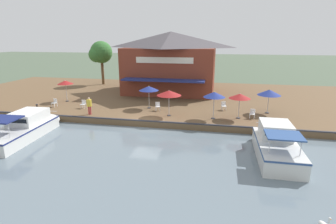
{
  "coord_description": "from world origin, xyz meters",
  "views": [
    {
      "loc": [
        20.89,
        6.13,
        7.66
      ],
      "look_at": [
        -1.0,
        1.78,
        1.3
      ],
      "focal_mm": 28.0,
      "sensor_mm": 36.0,
      "label": 1
    }
  ],
  "objects_px": {
    "cafe_chair_beside_entrance": "(55,102)",
    "cafe_chair_far_corner_seat": "(252,113)",
    "waterfront_restaurant": "(171,62)",
    "patio_umbrella_near_quay_edge": "(65,82)",
    "cafe_chair_under_first_umbrella": "(224,105)",
    "tree_downstream_bank": "(100,53)",
    "patio_umbrella_back_row": "(169,93)",
    "motorboat_fourth_along": "(275,143)",
    "patio_umbrella_mid_patio_right": "(240,96)",
    "mooring_post": "(37,109)",
    "cafe_chair_back_row_seat": "(83,104)",
    "person_at_quay_edge": "(89,104)",
    "patio_umbrella_mid_patio_left": "(214,95)",
    "cafe_chair_mid_patio": "(158,106)",
    "patio_umbrella_far_corner": "(269,92)",
    "patio_umbrella_by_entrance": "(149,88)",
    "motorboat_second_along": "(26,127)"
  },
  "relations": [
    {
      "from": "cafe_chair_beside_entrance",
      "to": "cafe_chair_far_corner_seat",
      "type": "bearing_deg",
      "value": 89.26
    },
    {
      "from": "waterfront_restaurant",
      "to": "patio_umbrella_near_quay_edge",
      "type": "height_order",
      "value": "waterfront_restaurant"
    },
    {
      "from": "cafe_chair_under_first_umbrella",
      "to": "tree_downstream_bank",
      "type": "distance_m",
      "value": 22.38
    },
    {
      "from": "patio_umbrella_near_quay_edge",
      "to": "patio_umbrella_back_row",
      "type": "distance_m",
      "value": 13.03
    },
    {
      "from": "cafe_chair_under_first_umbrella",
      "to": "cafe_chair_beside_entrance",
      "type": "bearing_deg",
      "value": -83.13
    },
    {
      "from": "patio_umbrella_near_quay_edge",
      "to": "motorboat_fourth_along",
      "type": "xyz_separation_m",
      "value": [
        9.11,
        20.93,
        -1.94
      ]
    },
    {
      "from": "patio_umbrella_mid_patio_right",
      "to": "cafe_chair_beside_entrance",
      "type": "height_order",
      "value": "patio_umbrella_mid_patio_right"
    },
    {
      "from": "waterfront_restaurant",
      "to": "mooring_post",
      "type": "relative_size",
      "value": 12.44
    },
    {
      "from": "patio_umbrella_mid_patio_right",
      "to": "cafe_chair_under_first_umbrella",
      "type": "xyz_separation_m",
      "value": [
        -2.59,
        -1.3,
        -1.58
      ]
    },
    {
      "from": "patio_umbrella_mid_patio_right",
      "to": "patio_umbrella_near_quay_edge",
      "type": "relative_size",
      "value": 0.95
    },
    {
      "from": "cafe_chair_far_corner_seat",
      "to": "patio_umbrella_back_row",
      "type": "bearing_deg",
      "value": -85.0
    },
    {
      "from": "cafe_chair_under_first_umbrella",
      "to": "cafe_chair_far_corner_seat",
      "type": "height_order",
      "value": "same"
    },
    {
      "from": "cafe_chair_back_row_seat",
      "to": "person_at_quay_edge",
      "type": "xyz_separation_m",
      "value": [
        2.02,
        1.76,
        0.57
      ]
    },
    {
      "from": "motorboat_fourth_along",
      "to": "patio_umbrella_mid_patio_right",
      "type": "bearing_deg",
      "value": -161.81
    },
    {
      "from": "patio_umbrella_mid_patio_left",
      "to": "cafe_chair_mid_patio",
      "type": "bearing_deg",
      "value": -107.28
    },
    {
      "from": "patio_umbrella_far_corner",
      "to": "cafe_chair_far_corner_seat",
      "type": "bearing_deg",
      "value": -38.27
    },
    {
      "from": "patio_umbrella_far_corner",
      "to": "cafe_chair_mid_patio",
      "type": "relative_size",
      "value": 2.77
    },
    {
      "from": "patio_umbrella_by_entrance",
      "to": "cafe_chair_under_first_umbrella",
      "type": "height_order",
      "value": "patio_umbrella_by_entrance"
    },
    {
      "from": "waterfront_restaurant",
      "to": "cafe_chair_beside_entrance",
      "type": "distance_m",
      "value": 15.28
    },
    {
      "from": "patio_umbrella_far_corner",
      "to": "mooring_post",
      "type": "height_order",
      "value": "patio_umbrella_far_corner"
    },
    {
      "from": "patio_umbrella_mid_patio_left",
      "to": "waterfront_restaurant",
      "type": "bearing_deg",
      "value": -152.32
    },
    {
      "from": "patio_umbrella_near_quay_edge",
      "to": "person_at_quay_edge",
      "type": "bearing_deg",
      "value": 49.08
    },
    {
      "from": "cafe_chair_back_row_seat",
      "to": "cafe_chair_under_first_umbrella",
      "type": "bearing_deg",
      "value": 98.18
    },
    {
      "from": "patio_umbrella_back_row",
      "to": "cafe_chair_back_row_seat",
      "type": "height_order",
      "value": "patio_umbrella_back_row"
    },
    {
      "from": "patio_umbrella_by_entrance",
      "to": "person_at_quay_edge",
      "type": "height_order",
      "value": "patio_umbrella_by_entrance"
    },
    {
      "from": "patio_umbrella_by_entrance",
      "to": "cafe_chair_beside_entrance",
      "type": "xyz_separation_m",
      "value": [
        1.38,
        -9.96,
        -1.61
      ]
    },
    {
      "from": "patio_umbrella_far_corner",
      "to": "cafe_chair_beside_entrance",
      "type": "distance_m",
      "value": 21.81
    },
    {
      "from": "waterfront_restaurant",
      "to": "patio_umbrella_by_entrance",
      "type": "relative_size",
      "value": 5.08
    },
    {
      "from": "patio_umbrella_near_quay_edge",
      "to": "cafe_chair_far_corner_seat",
      "type": "relative_size",
      "value": 2.88
    },
    {
      "from": "patio_umbrella_near_quay_edge",
      "to": "tree_downstream_bank",
      "type": "xyz_separation_m",
      "value": [
        -11.38,
        -0.95,
        2.6
      ]
    },
    {
      "from": "cafe_chair_far_corner_seat",
      "to": "mooring_post",
      "type": "height_order",
      "value": "mooring_post"
    },
    {
      "from": "patio_umbrella_near_quay_edge",
      "to": "cafe_chair_beside_entrance",
      "type": "bearing_deg",
      "value": 1.92
    },
    {
      "from": "cafe_chair_beside_entrance",
      "to": "mooring_post",
      "type": "height_order",
      "value": "mooring_post"
    },
    {
      "from": "patio_umbrella_by_entrance",
      "to": "cafe_chair_far_corner_seat",
      "type": "relative_size",
      "value": 2.77
    },
    {
      "from": "patio_umbrella_by_entrance",
      "to": "motorboat_fourth_along",
      "type": "distance_m",
      "value": 13.64
    },
    {
      "from": "patio_umbrella_mid_patio_right",
      "to": "cafe_chair_mid_patio",
      "type": "relative_size",
      "value": 2.73
    },
    {
      "from": "patio_umbrella_back_row",
      "to": "motorboat_second_along",
      "type": "bearing_deg",
      "value": -60.66
    },
    {
      "from": "motorboat_second_along",
      "to": "patio_umbrella_back_row",
      "type": "bearing_deg",
      "value": 119.34
    },
    {
      "from": "patio_umbrella_mid_patio_right",
      "to": "patio_umbrella_back_row",
      "type": "xyz_separation_m",
      "value": [
        0.44,
        -6.32,
        0.12
      ]
    },
    {
      "from": "patio_umbrella_by_entrance",
      "to": "waterfront_restaurant",
      "type": "bearing_deg",
      "value": 176.54
    },
    {
      "from": "motorboat_second_along",
      "to": "patio_umbrella_mid_patio_left",
      "type": "bearing_deg",
      "value": 111.51
    },
    {
      "from": "cafe_chair_beside_entrance",
      "to": "tree_downstream_bank",
      "type": "bearing_deg",
      "value": -175.72
    },
    {
      "from": "waterfront_restaurant",
      "to": "motorboat_second_along",
      "type": "height_order",
      "value": "waterfront_restaurant"
    },
    {
      "from": "waterfront_restaurant",
      "to": "cafe_chair_mid_patio",
      "type": "distance_m",
      "value": 10.48
    },
    {
      "from": "waterfront_restaurant",
      "to": "cafe_chair_under_first_umbrella",
      "type": "xyz_separation_m",
      "value": [
        8.42,
        7.01,
        -3.5
      ]
    },
    {
      "from": "cafe_chair_far_corner_seat",
      "to": "person_at_quay_edge",
      "type": "distance_m",
      "value": 15.13
    },
    {
      "from": "patio_umbrella_mid_patio_right",
      "to": "patio_umbrella_far_corner",
      "type": "height_order",
      "value": "patio_umbrella_far_corner"
    },
    {
      "from": "patio_umbrella_back_row",
      "to": "patio_umbrella_mid_patio_left",
      "type": "bearing_deg",
      "value": 87.96
    },
    {
      "from": "patio_umbrella_back_row",
      "to": "tree_downstream_bank",
      "type": "distance_m",
      "value": 20.21
    },
    {
      "from": "person_at_quay_edge",
      "to": "cafe_chair_back_row_seat",
      "type": "bearing_deg",
      "value": -138.96
    }
  ]
}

